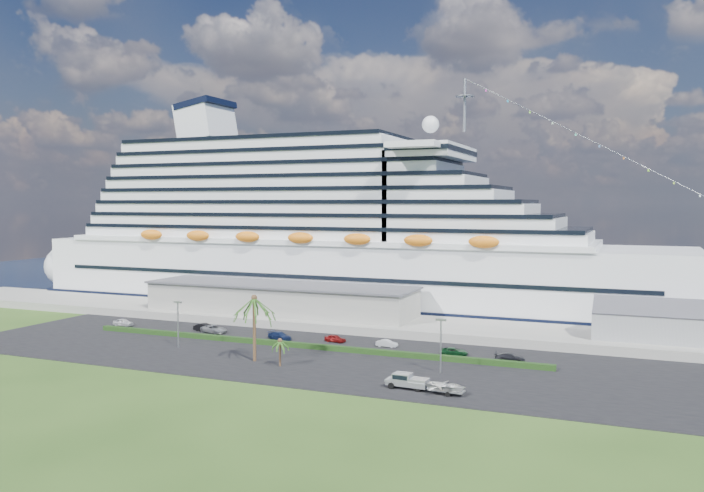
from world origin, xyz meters
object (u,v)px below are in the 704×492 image
at_px(parked_car_3, 280,336).
at_px(pickup_truck, 407,380).
at_px(boat_trailer, 446,386).
at_px(cruise_ship, 338,239).

xyz_separation_m(parked_car_3, pickup_truck, (32.57, -23.13, 0.42)).
distance_m(pickup_truck, boat_trailer, 5.92).
bearing_deg(parked_car_3, cruise_ship, 26.32).
bearing_deg(pickup_truck, boat_trailer, -8.89).
bearing_deg(cruise_ship, pickup_truck, -59.19).
bearing_deg(cruise_ship, boat_trailer, -55.97).
bearing_deg(parked_car_3, boat_trailer, -104.87).
xyz_separation_m(cruise_ship, parked_car_3, (6.94, -43.11, -15.85)).
distance_m(parked_car_3, pickup_truck, 39.95).
distance_m(parked_car_3, boat_trailer, 45.33).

